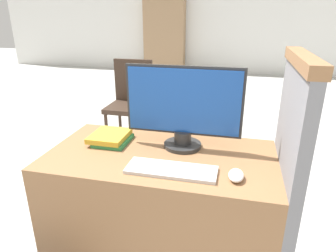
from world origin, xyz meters
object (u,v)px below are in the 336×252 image
object	(u,v)px
mouse	(236,175)
keyboard	(171,170)
monitor	(183,107)
book_stack	(111,138)
far_chair	(131,98)

from	to	relation	value
mouse	keyboard	bearing A→B (deg)	-179.77
monitor	mouse	world-z (taller)	monitor
keyboard	book_stack	distance (m)	0.47
mouse	far_chair	size ratio (longest dim) A/B	0.11
keyboard	book_stack	xyz separation A→B (m)	(-0.40, 0.24, 0.02)
book_stack	far_chair	size ratio (longest dim) A/B	0.23
monitor	keyboard	world-z (taller)	monitor
monitor	keyboard	xyz separation A→B (m)	(0.00, -0.28, -0.21)
far_chair	book_stack	bearing A→B (deg)	-111.46
monitor	book_stack	distance (m)	0.44
monitor	mouse	size ratio (longest dim) A/B	5.61
monitor	keyboard	bearing A→B (deg)	-89.71
keyboard	mouse	size ratio (longest dim) A/B	3.82
mouse	book_stack	bearing A→B (deg)	160.34
far_chair	keyboard	bearing A→B (deg)	-102.98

